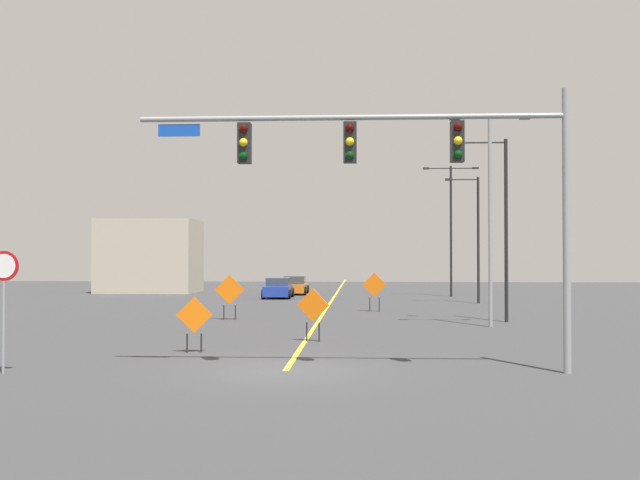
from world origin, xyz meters
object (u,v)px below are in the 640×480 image
street_lamp_near_left (476,233)px  construction_sign_right_shoulder (374,287)px  car_blue_far (278,289)px  traffic_signal_assembly (413,163)px  street_lamp_far_right (451,220)px  construction_sign_left_lane (230,292)px  car_orange_passing (295,286)px  street_lamp_far_left (502,220)px  construction_sign_left_shoulder (194,318)px  street_lamp_near_right (490,202)px  stop_sign (4,288)px  construction_sign_median_near (313,308)px

street_lamp_near_left → construction_sign_right_shoulder: size_ratio=3.79×
construction_sign_right_shoulder → car_blue_far: size_ratio=0.53×
traffic_signal_assembly → street_lamp_near_left: bearing=78.4°
street_lamp_far_right → construction_sign_left_lane: 24.01m
traffic_signal_assembly → car_orange_passing: (-6.38, 37.86, -4.73)m
street_lamp_far_left → construction_sign_left_shoulder: bearing=-135.4°
street_lamp_near_left → car_blue_far: (-12.76, 5.07, -3.67)m
construction_sign_left_lane → car_blue_far: (0.31, 17.60, -0.65)m
street_lamp_near_right → construction_sign_left_lane: size_ratio=4.29×
street_lamp_far_left → car_blue_far: bearing=123.6°
traffic_signal_assembly → construction_sign_left_shoulder: bearing=151.2°
construction_sign_right_shoulder → construction_sign_left_shoulder: 18.08m
stop_sign → street_lamp_far_right: 39.44m
construction_sign_left_lane → car_orange_passing: bearing=87.5°
car_blue_far → construction_sign_left_shoulder: bearing=-88.8°
construction_sign_left_lane → construction_sign_right_shoulder: construction_sign_left_lane is taller
traffic_signal_assembly → construction_sign_left_lane: 17.39m
traffic_signal_assembly → construction_sign_right_shoulder: (-0.65, 20.67, -4.04)m
construction_sign_right_shoulder → construction_sign_left_shoulder: (-5.79, -17.12, -0.24)m
construction_sign_left_shoulder → car_orange_passing: bearing=89.9°
construction_sign_median_near → car_blue_far: size_ratio=0.48×
traffic_signal_assembly → construction_sign_left_shoulder: traffic_signal_assembly is taller
traffic_signal_assembly → street_lamp_far_left: (4.92, 14.77, -0.79)m
construction_sign_left_lane → construction_sign_right_shoulder: bearing=39.0°
street_lamp_near_right → construction_sign_median_near: street_lamp_near_right is taller
construction_sign_left_shoulder → street_lamp_near_right: bearing=40.3°
street_lamp_far_left → construction_sign_median_near: 11.80m
stop_sign → construction_sign_left_lane: stop_sign is taller
construction_sign_right_shoulder → car_orange_passing: construction_sign_right_shoulder is taller
stop_sign → car_blue_far: 33.85m
street_lamp_far_left → street_lamp_near_left: street_lamp_far_left is taller
street_lamp_far_left → car_orange_passing: 26.00m
construction_sign_median_near → construction_sign_right_shoulder: bearing=80.4°
street_lamp_far_right → car_blue_far: street_lamp_far_right is taller
street_lamp_far_left → street_lamp_near_left: bearing=86.7°
street_lamp_far_right → car_orange_passing: street_lamp_far_right is taller
street_lamp_far_right → street_lamp_near_left: street_lamp_far_right is taller
stop_sign → construction_sign_right_shoulder: size_ratio=1.51×
street_lamp_far_right → street_lamp_near_right: size_ratio=1.05×
construction_sign_right_shoulder → construction_sign_median_near: bearing=-99.6°
street_lamp_near_left → car_blue_far: size_ratio=2.02×
street_lamp_far_right → construction_sign_left_shoulder: 34.07m
stop_sign → construction_sign_left_lane: (2.93, 16.06, -0.87)m
street_lamp_near_right → street_lamp_near_left: size_ratio=1.14×
traffic_signal_assembly → car_blue_far: (-7.08, 32.81, -4.70)m
street_lamp_far_left → street_lamp_near_left: (0.76, 12.96, -0.23)m
street_lamp_near_right → car_blue_far: (-11.10, 20.39, -4.52)m
street_lamp_near_left → car_orange_passing: (-12.06, 10.12, -3.70)m
stop_sign → construction_sign_right_shoulder: stop_sign is taller
street_lamp_near_right → construction_sign_median_near: 9.90m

